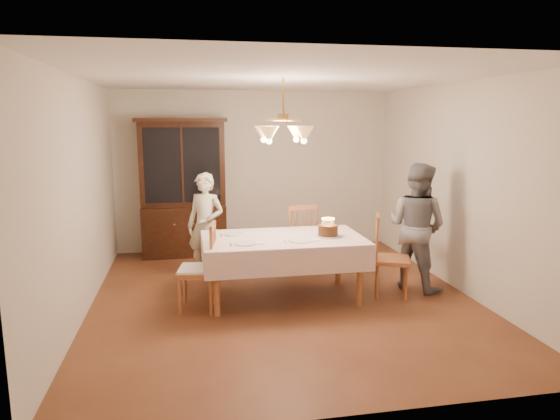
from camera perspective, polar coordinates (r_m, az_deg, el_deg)
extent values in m
plane|color=#582C19|center=(6.15, 0.35, -10.00)|extent=(5.00, 5.00, 0.00)
plane|color=white|center=(5.79, 0.38, 14.92)|extent=(5.00, 5.00, 0.00)
plane|color=beige|center=(8.28, -2.93, 4.49)|extent=(4.50, 0.00, 4.50)
plane|color=beige|center=(3.45, 8.26, -3.75)|extent=(4.50, 0.00, 4.50)
plane|color=beige|center=(5.84, -21.87, 1.35)|extent=(0.00, 5.00, 5.00)
plane|color=beige|center=(6.63, 19.84, 2.46)|extent=(0.00, 5.00, 5.00)
cube|color=#98522C|center=(5.94, 0.35, -3.38)|extent=(1.80, 1.00, 0.04)
cube|color=white|center=(5.93, 0.35, -3.15)|extent=(1.90, 1.10, 0.01)
cylinder|color=#98522C|center=(5.54, -7.26, -8.49)|extent=(0.07, 0.07, 0.71)
cylinder|color=#98522C|center=(5.86, 9.11, -7.51)|extent=(0.07, 0.07, 0.71)
cylinder|color=#98522C|center=(6.34, -7.71, -6.08)|extent=(0.07, 0.07, 0.71)
cylinder|color=#98522C|center=(6.62, 6.67, -5.36)|extent=(0.07, 0.07, 0.71)
cube|color=black|center=(8.08, -10.84, -2.29)|extent=(1.30, 0.50, 0.80)
cube|color=black|center=(7.97, -11.09, 5.17)|extent=(1.30, 0.40, 1.30)
cube|color=black|center=(7.78, -11.10, 5.05)|extent=(1.14, 0.01, 1.14)
cube|color=black|center=(7.90, -11.27, 10.06)|extent=(1.38, 0.54, 0.06)
cube|color=#98522C|center=(6.98, 2.05, -3.67)|extent=(0.49, 0.48, 0.05)
cube|color=#98522C|center=(6.70, 2.65, 0.28)|extent=(0.40, 0.09, 0.06)
cylinder|color=#98522C|center=(7.26, 2.91, -5.06)|extent=(0.04, 0.04, 0.43)
cylinder|color=#98522C|center=(7.14, 0.20, -5.30)|extent=(0.04, 0.04, 0.43)
cylinder|color=#98522C|center=(6.95, 3.93, -5.75)|extent=(0.04, 0.04, 0.43)
cylinder|color=#98522C|center=(6.83, 1.12, -6.03)|extent=(0.04, 0.04, 0.43)
cube|color=#98522C|center=(5.72, -9.49, -6.95)|extent=(0.48, 0.50, 0.05)
cube|color=#98522C|center=(5.57, -7.71, -1.85)|extent=(0.10, 0.40, 0.06)
cylinder|color=#98522C|center=(5.99, -10.81, -8.56)|extent=(0.04, 0.04, 0.43)
cylinder|color=#98522C|center=(5.66, -11.41, -9.73)|extent=(0.04, 0.04, 0.43)
cylinder|color=#98522C|center=(5.95, -7.54, -8.62)|extent=(0.04, 0.04, 0.43)
cylinder|color=#98522C|center=(5.61, -7.93, -9.80)|extent=(0.04, 0.04, 0.43)
cube|color=white|center=(5.71, -9.50, -6.61)|extent=(0.44, 0.46, 0.03)
cube|color=#98522C|center=(6.25, 12.67, -5.58)|extent=(0.55, 0.56, 0.05)
cube|color=#98522C|center=(6.13, 11.08, -0.84)|extent=(0.18, 0.39, 0.06)
cylinder|color=#98522C|center=(6.16, 14.23, -8.18)|extent=(0.04, 0.04, 0.43)
cylinder|color=#98522C|center=(6.50, 14.04, -7.19)|extent=(0.04, 0.04, 0.43)
cylinder|color=#98522C|center=(6.15, 11.04, -8.09)|extent=(0.04, 0.04, 0.43)
cylinder|color=#98522C|center=(6.49, 11.02, -7.10)|extent=(0.04, 0.04, 0.43)
imported|color=beige|center=(6.76, -8.50, -1.87)|extent=(0.63, 0.57, 1.45)
imported|color=slate|center=(6.54, 15.33, -1.82)|extent=(0.95, 0.99, 1.61)
cylinder|color=white|center=(5.98, 5.49, -2.97)|extent=(0.30, 0.30, 0.01)
cylinder|color=#351D0C|center=(5.97, 5.50, -2.31)|extent=(0.24, 0.24, 0.13)
cylinder|color=#598CD8|center=(5.97, 6.17, -1.35)|extent=(0.01, 0.01, 0.07)
sphere|color=#FFB23F|center=(5.96, 6.17, -0.97)|extent=(0.01, 0.01, 0.01)
cylinder|color=pink|center=(5.99, 6.05, -1.30)|extent=(0.01, 0.01, 0.07)
sphere|color=#FFB23F|center=(5.98, 6.06, -0.92)|extent=(0.01, 0.01, 0.01)
cylinder|color=#EACC66|center=(6.01, 5.87, -1.26)|extent=(0.01, 0.01, 0.07)
sphere|color=#FFB23F|center=(6.00, 5.88, -0.89)|extent=(0.01, 0.01, 0.01)
cylinder|color=#598CD8|center=(6.02, 5.64, -1.24)|extent=(0.01, 0.01, 0.07)
sphere|color=#FFB23F|center=(6.01, 5.65, -0.87)|extent=(0.01, 0.01, 0.01)
cylinder|color=pink|center=(6.02, 5.39, -1.24)|extent=(0.01, 0.01, 0.07)
sphere|color=#FFB23F|center=(6.01, 5.40, -0.86)|extent=(0.01, 0.01, 0.01)
cylinder|color=#EACC66|center=(6.01, 5.16, -1.25)|extent=(0.01, 0.01, 0.07)
sphere|color=#FFB23F|center=(6.00, 5.17, -0.88)|extent=(0.01, 0.01, 0.01)
cylinder|color=#598CD8|center=(5.99, 4.98, -1.28)|extent=(0.01, 0.01, 0.07)
sphere|color=#FFB23F|center=(5.98, 4.98, -0.91)|extent=(0.01, 0.01, 0.01)
cylinder|color=pink|center=(5.97, 4.86, -1.32)|extent=(0.01, 0.01, 0.07)
sphere|color=#FFB23F|center=(5.96, 4.87, -0.95)|extent=(0.01, 0.01, 0.01)
cylinder|color=#EACC66|center=(5.94, 4.84, -1.37)|extent=(0.01, 0.01, 0.07)
sphere|color=#FFB23F|center=(5.93, 4.84, -1.00)|extent=(0.01, 0.01, 0.01)
cylinder|color=#598CD8|center=(5.92, 4.91, -1.42)|extent=(0.01, 0.01, 0.07)
sphere|color=#FFB23F|center=(5.91, 4.91, -1.04)|extent=(0.01, 0.01, 0.01)
cylinder|color=pink|center=(5.90, 5.06, -1.47)|extent=(0.01, 0.01, 0.07)
sphere|color=#FFB23F|center=(5.89, 5.06, -1.09)|extent=(0.01, 0.01, 0.01)
cylinder|color=#EACC66|center=(5.88, 5.27, -1.50)|extent=(0.01, 0.01, 0.07)
sphere|color=#FFB23F|center=(5.88, 5.28, -1.12)|extent=(0.01, 0.01, 0.01)
cylinder|color=#598CD8|center=(5.88, 5.52, -1.51)|extent=(0.01, 0.01, 0.07)
sphere|color=#FFB23F|center=(5.87, 5.52, -1.13)|extent=(0.01, 0.01, 0.01)
cylinder|color=pink|center=(5.88, 5.77, -1.51)|extent=(0.01, 0.01, 0.07)
sphere|color=#FFB23F|center=(5.88, 5.77, -1.12)|extent=(0.01, 0.01, 0.01)
cylinder|color=#EACC66|center=(5.90, 5.98, -1.48)|extent=(0.01, 0.01, 0.07)
sphere|color=#FFB23F|center=(5.89, 5.99, -1.10)|extent=(0.01, 0.01, 0.01)
cylinder|color=#598CD8|center=(5.92, 6.13, -1.44)|extent=(0.01, 0.01, 0.07)
sphere|color=#FFB23F|center=(5.91, 6.14, -1.06)|extent=(0.01, 0.01, 0.01)
cylinder|color=pink|center=(5.94, 6.19, -1.40)|extent=(0.01, 0.01, 0.07)
sphere|color=#FFB23F|center=(5.93, 6.20, -1.02)|extent=(0.01, 0.01, 0.01)
cylinder|color=white|center=(5.61, -3.96, -3.82)|extent=(0.24, 0.24, 0.02)
cube|color=silver|center=(5.60, -5.66, -3.93)|extent=(0.01, 0.16, 0.01)
cube|color=white|center=(5.63, -2.27, -3.77)|extent=(0.10, 0.10, 0.01)
cylinder|color=white|center=(5.74, 2.33, -3.50)|extent=(0.27, 0.27, 0.02)
cube|color=silver|center=(5.70, 0.55, -3.62)|extent=(0.01, 0.16, 0.01)
cube|color=white|center=(5.78, 4.09, -3.43)|extent=(0.10, 0.10, 0.01)
cylinder|color=white|center=(6.07, -5.18, -2.77)|extent=(0.23, 0.23, 0.02)
cube|color=silver|center=(6.06, -6.70, -2.86)|extent=(0.01, 0.16, 0.01)
cube|color=white|center=(6.09, -3.66, -2.73)|extent=(0.10, 0.10, 0.01)
cylinder|color=#BF8C3F|center=(5.78, 0.37, 12.94)|extent=(0.02, 0.02, 0.40)
cylinder|color=#BF8C3F|center=(5.77, 0.37, 10.46)|extent=(0.12, 0.12, 0.10)
cone|color=#D8994C|center=(6.01, 1.88, 8.73)|extent=(0.22, 0.22, 0.18)
sphere|color=#FFD899|center=(6.01, 1.88, 8.06)|extent=(0.07, 0.07, 0.07)
cone|color=#D8994C|center=(5.93, -1.90, 8.71)|extent=(0.22, 0.22, 0.18)
sphere|color=#FFD899|center=(5.94, -1.89, 8.03)|extent=(0.07, 0.07, 0.07)
cone|color=#D8994C|center=(5.54, -1.27, 8.61)|extent=(0.22, 0.22, 0.18)
sphere|color=#FFD899|center=(5.55, -1.27, 7.88)|extent=(0.07, 0.07, 0.07)
cone|color=#D8994C|center=(5.62, 2.76, 8.62)|extent=(0.22, 0.22, 0.18)
sphere|color=#FFD899|center=(5.62, 2.75, 7.91)|extent=(0.07, 0.07, 0.07)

